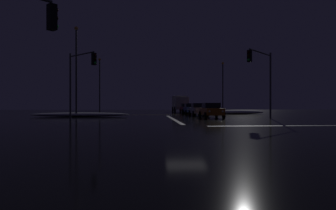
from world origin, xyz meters
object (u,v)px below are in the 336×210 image
Objects in this scene: streetlamp_right_far at (223,83)px; box_truck at (180,103)px; traffic_signal_nw at (80,73)px; sedan_orange at (211,110)px; sedan_blue at (191,109)px; sedan_silver at (199,109)px; streetlamp_left_far at (100,81)px; traffic_signal_ne at (262,71)px; sedan_red at (187,108)px; streetlamp_left_near at (76,65)px.

box_truck is at bearing 133.36° from streetlamp_right_far.
traffic_signal_nw is at bearing -130.55° from streetlamp_right_far.
sedan_blue is at bearing 91.71° from sedan_orange.
streetlamp_left_far is (-14.48, 13.02, 4.48)m from sedan_silver.
traffic_signal_ne is (4.55, -15.34, 3.76)m from sedan_blue.
sedan_silver and sedan_blue have the same top height.
sedan_silver is at bearing 36.51° from traffic_signal_nw.
traffic_signal_nw is (-12.85, -2.99, 3.50)m from sedan_orange.
sedan_blue is 19.91m from traffic_signal_nw.
sedan_red is at bearing 101.13° from traffic_signal_ne.
sedan_red is 22.59m from traffic_signal_ne.
sedan_silver is at bearing 114.74° from traffic_signal_ne.
sedan_orange is 12.12m from sedan_blue.
sedan_orange and sedan_blue have the same top height.
sedan_blue is at bearing -26.82° from streetlamp_left_far.
sedan_blue is at bearing 106.50° from traffic_signal_ne.
sedan_silver is 0.47× the size of streetlamp_left_far.
traffic_signal_nw is 0.68× the size of streetlamp_left_far.
streetlamp_left_far is (-14.59, 0.74, 4.48)m from sedan_red.
sedan_silver is 0.69× the size of traffic_signal_nw.
streetlamp_left_far is (-14.30, -7.08, 3.58)m from box_truck.
streetlamp_left_near is (0.00, -16.00, 0.53)m from streetlamp_left_far.
traffic_signal_ne is at bearing -0.80° from traffic_signal_nw.
traffic_signal_nw reaches higher than box_truck.
box_truck is (-0.41, 26.45, 0.91)m from sedan_orange.
sedan_blue is 0.52× the size of box_truck.
sedan_orange is 20.80m from streetlamp_right_far.
box_truck is 1.32× the size of traffic_signal_nw.
traffic_signal_ne reaches higher than sedan_silver.
traffic_signal_nw is (-17.03, 0.24, -0.25)m from traffic_signal_ne.
sedan_red is at bearing -173.39° from streetlamp_right_far.
streetlamp_right_far is (2.09, 22.59, 0.50)m from traffic_signal_ne.
traffic_signal_ne is (4.18, -3.23, 3.76)m from sedan_orange.
box_truck is 0.95× the size of streetlamp_right_far.
box_truck is 30.17m from traffic_signal_ne.
sedan_blue is 17.54m from streetlamp_left_near.
sedan_silver is 19.98m from streetlamp_left_far.
sedan_silver is 20.12m from box_truck.
streetlamp_right_far is (20.99, 16.00, -0.76)m from streetlamp_left_near.
streetlamp_left_far reaches higher than sedan_orange.
sedan_red is 0.66× the size of traffic_signal_ne.
sedan_red is at bearing -87.85° from box_truck.
traffic_signal_ne reaches higher than traffic_signal_nw.
sedan_orange is at bearing 13.11° from traffic_signal_nw.
box_truck is at bearing 90.51° from sedan_silver.
box_truck is at bearing 90.89° from sedan_orange.
sedan_blue is at bearing -89.81° from box_truck.
traffic_signal_nw is at bearing -166.89° from sedan_orange.
streetlamp_left_far is at bearing 177.09° from sedan_red.
sedan_silver is at bearing 11.65° from streetlamp_left_near.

